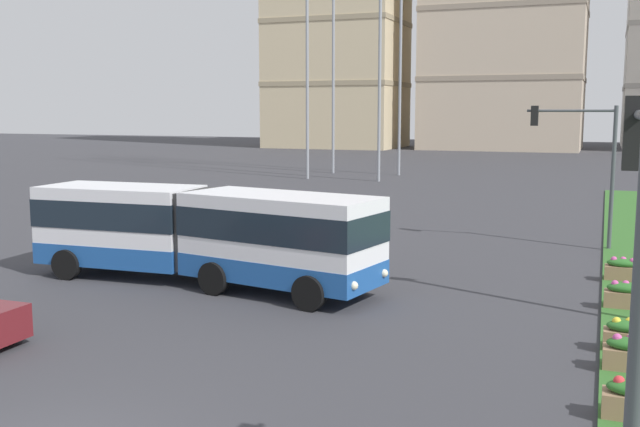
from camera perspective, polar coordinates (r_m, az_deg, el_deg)
articulated_bus at (r=23.56m, az=-9.08°, el=-1.47°), size 11.98×3.61×3.00m
flower_planter_1 at (r=14.50m, az=23.27°, el=-13.10°), size 1.10×0.56×0.74m
flower_planter_2 at (r=17.02m, az=22.98°, el=-9.95°), size 1.10×0.56×0.74m
flower_planter_3 at (r=18.31m, az=22.86°, el=-8.69°), size 1.10×0.56×0.74m
flower_planter_4 at (r=22.12m, az=22.61°, el=-5.86°), size 1.10×0.56×0.74m
flower_planter_5 at (r=25.64m, az=22.45°, el=-4.01°), size 1.10×0.56×0.74m
traffic_light_far_right at (r=30.86m, az=19.78°, el=4.59°), size 3.42×0.28×5.68m
traffic_light_near_right at (r=7.06m, az=23.29°, el=-5.85°), size 0.28×3.26×5.64m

